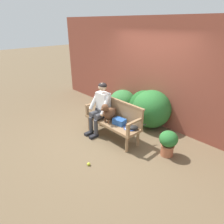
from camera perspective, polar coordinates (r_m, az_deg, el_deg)
ground_plane at (r=5.07m, az=0.00°, el=-7.14°), size 40.00×40.00×0.00m
brick_garden_fence at (r=5.66m, az=11.96°, el=11.06°), size 8.00×0.30×2.80m
hedge_bush_mid_right at (r=5.48m, az=11.13°, el=0.85°), size 1.06×1.03×1.02m
hedge_bush_mid_left at (r=6.21m, az=3.07°, el=2.83°), size 0.86×0.79×0.76m
hedge_bush_far_left at (r=5.66m, az=9.13°, el=1.40°), size 0.88×0.82×0.94m
garden_bench at (r=4.89m, az=0.00°, el=-3.33°), size 1.51×0.49×0.44m
bench_backrest at (r=4.89m, az=1.87°, el=0.76°), size 1.55×0.06×0.50m
bench_armrest_left_end at (r=5.22m, az=-6.07°, el=1.61°), size 0.06×0.49×0.28m
bench_armrest_right_end at (r=4.27m, az=5.72°, el=-3.83°), size 0.06×0.49×0.28m
person_seated at (r=5.01m, az=-3.20°, el=1.58°), size 0.56×0.65×1.31m
dog_on_bench at (r=4.75m, az=-0.96°, el=-0.12°), size 0.23×0.49×0.48m
tennis_racket at (r=4.58m, az=5.45°, el=-4.46°), size 0.38×0.58×0.03m
baseball_glove at (r=4.52m, az=6.09°, el=-4.43°), size 0.28×0.27×0.09m
sports_bag at (r=4.70m, az=2.10°, el=-2.73°), size 0.31×0.24×0.14m
tennis_ball at (r=4.19m, az=-6.67°, el=-14.48°), size 0.07×0.07×0.07m
potted_plant at (r=4.44m, az=15.68°, el=-8.16°), size 0.39×0.39×0.58m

